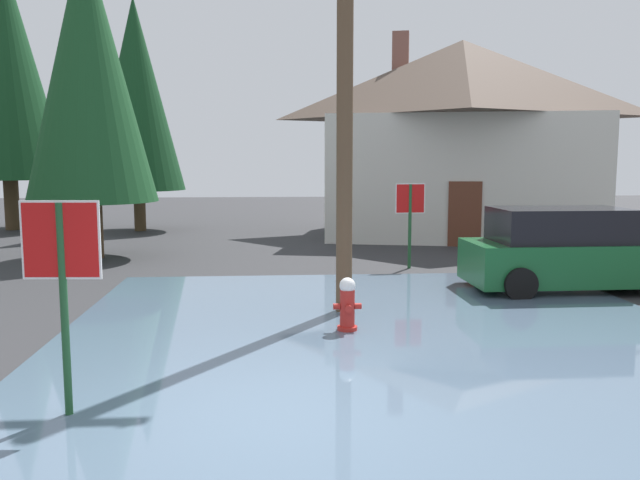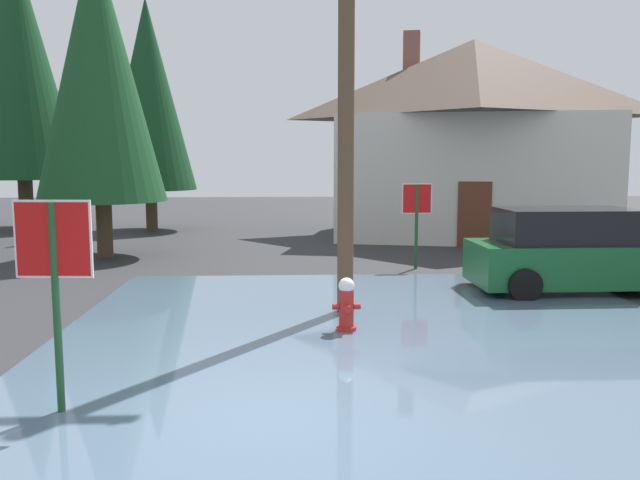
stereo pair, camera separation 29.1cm
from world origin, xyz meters
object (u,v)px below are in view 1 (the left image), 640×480
(fire_hydrant, at_px, (347,306))
(house, at_px, (461,135))
(pine_tree_mid_left, at_px, (136,95))
(pine_tree_far_center, at_px, (88,69))
(pine_tree_short_left, at_px, (3,60))
(stop_sign_near, at_px, (62,264))
(utility_pole, at_px, (345,44))
(parked_car, at_px, (570,252))
(stop_sign_far, at_px, (410,208))

(fire_hydrant, distance_m, house, 14.32)
(house, relative_size, pine_tree_mid_left, 1.25)
(house, distance_m, pine_tree_mid_left, 11.83)
(house, xyz_separation_m, pine_tree_far_center, (-11.40, -4.67, 1.53))
(pine_tree_short_left, xyz_separation_m, pine_tree_far_center, (5.06, -7.56, -1.26))
(stop_sign_near, distance_m, utility_pole, 6.30)
(parked_car, distance_m, pine_tree_mid_left, 16.87)
(pine_tree_mid_left, relative_size, pine_tree_far_center, 1.00)
(pine_tree_far_center, bearing_deg, pine_tree_short_left, 123.77)
(house, bearing_deg, pine_tree_far_center, -157.74)
(stop_sign_far, distance_m, pine_tree_mid_left, 12.85)
(parked_car, height_order, pine_tree_mid_left, pine_tree_mid_left)
(fire_hydrant, xyz_separation_m, pine_tree_short_left, (-11.00, 15.78, 5.87))
(stop_sign_far, bearing_deg, parked_car, -47.49)
(pine_tree_far_center, bearing_deg, stop_sign_near, -76.75)
(pine_tree_mid_left, distance_m, pine_tree_short_left, 5.13)
(parked_car, distance_m, pine_tree_short_left, 21.16)
(parked_car, bearing_deg, stop_sign_near, -143.34)
(parked_car, relative_size, pine_tree_short_left, 0.41)
(house, relative_size, pine_tree_short_left, 1.00)
(utility_pole, relative_size, pine_tree_short_left, 0.82)
(fire_hydrant, xyz_separation_m, parked_car, (4.91, 2.95, 0.38))
(utility_pole, height_order, pine_tree_far_center, utility_pole)
(pine_tree_mid_left, xyz_separation_m, pine_tree_short_left, (-4.92, 0.74, 1.28))
(pine_tree_far_center, bearing_deg, fire_hydrant, -54.13)
(pine_tree_short_left, bearing_deg, parked_car, -38.89)
(utility_pole, bearing_deg, stop_sign_far, 65.11)
(pine_tree_short_left, bearing_deg, house, -9.99)
(stop_sign_near, height_order, parked_car, stop_sign_near)
(utility_pole, bearing_deg, parked_car, 18.81)
(house, bearing_deg, pine_tree_mid_left, 169.41)
(stop_sign_near, height_order, pine_tree_far_center, pine_tree_far_center)
(stop_sign_far, xyz_separation_m, pine_tree_short_left, (-13.21, 9.89, 4.81))
(fire_hydrant, height_order, stop_sign_far, stop_sign_far)
(pine_tree_far_center, bearing_deg, parked_car, -25.89)
(parked_car, relative_size, pine_tree_far_center, 0.51)
(utility_pole, bearing_deg, fire_hydrant, -94.00)
(fire_hydrant, bearing_deg, pine_tree_short_left, 124.88)
(stop_sign_far, relative_size, pine_tree_mid_left, 0.24)
(stop_sign_near, bearing_deg, pine_tree_far_center, 103.25)
(fire_hydrant, bearing_deg, stop_sign_far, 69.37)
(stop_sign_near, height_order, house, house)
(house, xyz_separation_m, pine_tree_mid_left, (-11.53, 2.16, 1.52))
(fire_hydrant, distance_m, stop_sign_far, 6.38)
(fire_hydrant, bearing_deg, parked_car, 31.00)
(parked_car, xyz_separation_m, pine_tree_short_left, (-15.90, 12.83, 5.49))
(fire_hydrant, bearing_deg, pine_tree_mid_left, 112.01)
(utility_pole, bearing_deg, house, 65.13)
(parked_car, relative_size, pine_tree_mid_left, 0.51)
(house, bearing_deg, parked_car, -93.16)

